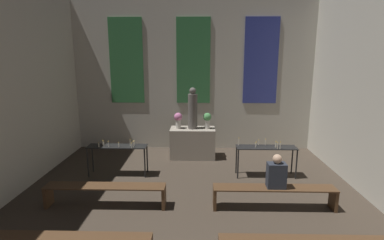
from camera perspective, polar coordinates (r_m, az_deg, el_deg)
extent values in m
cube|color=beige|center=(9.68, 0.27, 8.38)|extent=(7.80, 0.12, 4.75)
cube|color=#33723F|center=(9.86, -12.38, 10.93)|extent=(1.06, 0.03, 2.66)
cube|color=#33723F|center=(9.58, 0.26, 11.18)|extent=(1.06, 0.03, 2.66)
cube|color=navy|center=(9.77, 13.01, 10.90)|extent=(1.06, 0.03, 2.66)
cube|color=gray|center=(9.02, 0.12, -4.36)|extent=(1.33, 0.70, 0.89)
cylinder|color=#5B5651|center=(8.80, 0.13, 1.64)|extent=(0.27, 0.27, 1.03)
sphere|color=#5B5651|center=(8.71, 0.13, 5.59)|extent=(0.19, 0.19, 0.19)
cylinder|color=beige|center=(8.89, -2.65, -0.76)|extent=(0.15, 0.15, 0.27)
sphere|color=#C66B9E|center=(8.85, -2.66, 0.61)|extent=(0.24, 0.24, 0.24)
cylinder|color=beige|center=(8.87, 2.91, -0.79)|extent=(0.15, 0.15, 0.27)
sphere|color=#4C9351|center=(8.83, 2.92, 0.59)|extent=(0.24, 0.24, 0.24)
cube|color=black|center=(7.84, -14.05, -4.86)|extent=(1.50, 0.41, 0.02)
cylinder|color=black|center=(8.02, -19.24, -7.70)|extent=(0.04, 0.04, 0.75)
cylinder|color=black|center=(7.64, -8.99, -8.15)|extent=(0.04, 0.04, 0.75)
cylinder|color=black|center=(8.33, -18.40, -6.91)|extent=(0.04, 0.04, 0.75)
cylinder|color=black|center=(7.96, -8.53, -7.28)|extent=(0.04, 0.04, 0.75)
cylinder|color=silver|center=(7.74, -11.68, -4.30)|extent=(0.02, 0.02, 0.16)
sphere|color=#F9CC4C|center=(7.71, -11.71, -3.65)|extent=(0.02, 0.02, 0.02)
cylinder|color=silver|center=(7.84, -17.34, -4.60)|extent=(0.02, 0.02, 0.10)
sphere|color=#F9CC4C|center=(7.82, -17.37, -4.17)|extent=(0.02, 0.02, 0.02)
cylinder|color=silver|center=(7.60, -11.13, -4.59)|extent=(0.02, 0.02, 0.15)
sphere|color=#F9CC4C|center=(7.58, -11.15, -3.95)|extent=(0.02, 0.02, 0.02)
cylinder|color=silver|center=(7.56, -11.42, -4.81)|extent=(0.02, 0.02, 0.12)
sphere|color=#F9CC4C|center=(7.54, -11.44, -4.30)|extent=(0.02, 0.02, 0.02)
cylinder|color=silver|center=(7.76, -10.94, -4.42)|extent=(0.02, 0.02, 0.10)
sphere|color=#F9CC4C|center=(7.74, -10.96, -3.97)|extent=(0.02, 0.02, 0.02)
cylinder|color=silver|center=(7.87, -16.45, -4.38)|extent=(0.02, 0.02, 0.12)
sphere|color=#F9CC4C|center=(7.86, -16.48, -3.86)|extent=(0.02, 0.02, 0.02)
cylinder|color=silver|center=(8.02, -16.63, -4.16)|extent=(0.02, 0.02, 0.10)
sphere|color=#F9CC4C|center=(8.01, -16.66, -3.71)|extent=(0.02, 0.02, 0.02)
cylinder|color=silver|center=(7.71, -13.79, -4.64)|extent=(0.02, 0.02, 0.11)
sphere|color=#F9CC4C|center=(7.69, -13.81, -4.18)|extent=(0.02, 0.02, 0.02)
cylinder|color=silver|center=(7.80, -15.62, -4.48)|extent=(0.02, 0.02, 0.12)
sphere|color=#F9CC4C|center=(7.78, -15.65, -3.96)|extent=(0.02, 0.02, 0.02)
cube|color=black|center=(7.75, 13.99, -5.06)|extent=(1.50, 0.41, 0.02)
cylinder|color=black|center=(7.58, 8.76, -8.30)|extent=(0.04, 0.04, 0.75)
cylinder|color=black|center=(7.89, 19.27, -8.02)|extent=(0.04, 0.04, 0.75)
cylinder|color=black|center=(7.91, 8.44, -7.42)|extent=(0.04, 0.04, 0.75)
cylinder|color=black|center=(8.21, 18.53, -7.20)|extent=(0.04, 0.04, 0.75)
cylinder|color=silver|center=(7.76, 12.15, -4.50)|extent=(0.02, 0.02, 0.10)
sphere|color=#F9CC4C|center=(7.74, 12.17, -4.08)|extent=(0.02, 0.02, 0.02)
cylinder|color=silver|center=(7.72, 8.90, -4.12)|extent=(0.02, 0.02, 0.18)
sphere|color=#F9CC4C|center=(7.70, 8.92, -3.39)|extent=(0.02, 0.02, 0.02)
cylinder|color=silver|center=(7.82, 15.73, -4.52)|extent=(0.02, 0.02, 0.10)
sphere|color=#F9CC4C|center=(7.80, 15.76, -4.07)|extent=(0.02, 0.02, 0.02)
cylinder|color=silver|center=(7.73, 15.62, -4.57)|extent=(0.02, 0.02, 0.14)
sphere|color=#F9CC4C|center=(7.71, 15.66, -3.98)|extent=(0.02, 0.02, 0.02)
cylinder|color=silver|center=(7.84, 12.57, -4.24)|extent=(0.02, 0.02, 0.12)
sphere|color=#F9CC4C|center=(7.82, 12.59, -3.73)|extent=(0.02, 0.02, 0.02)
cylinder|color=silver|center=(7.64, 16.45, -4.73)|extent=(0.02, 0.02, 0.16)
sphere|color=#F9CC4C|center=(7.61, 16.49, -4.05)|extent=(0.02, 0.02, 0.02)
cylinder|color=silver|center=(7.87, 13.81, -4.16)|extent=(0.02, 0.02, 0.15)
sphere|color=#F9CC4C|center=(7.85, 13.84, -3.56)|extent=(0.02, 0.02, 0.02)
cylinder|color=silver|center=(7.63, 15.97, -4.77)|extent=(0.02, 0.02, 0.15)
sphere|color=#F9CC4C|center=(7.61, 16.01, -4.14)|extent=(0.02, 0.02, 0.02)
cylinder|color=silver|center=(7.64, 12.03, -4.73)|extent=(0.02, 0.02, 0.10)
sphere|color=#F9CC4C|center=(7.62, 12.05, -4.26)|extent=(0.02, 0.02, 0.02)
cube|color=#4C331E|center=(4.93, -22.75, -20.15)|extent=(2.42, 0.36, 0.03)
cube|color=#4C331E|center=(6.39, -16.21, -11.98)|extent=(2.42, 0.36, 0.03)
cube|color=#4C331E|center=(6.92, -25.70, -12.89)|extent=(0.06, 0.32, 0.43)
cube|color=#4C331E|center=(6.25, -5.37, -14.42)|extent=(0.06, 0.32, 0.43)
cube|color=#4C331E|center=(6.29, 15.42, -12.34)|extent=(2.42, 0.36, 0.03)
cube|color=#4C331E|center=(6.21, 4.32, -14.55)|extent=(0.06, 0.32, 0.43)
cube|color=#4C331E|center=(6.76, 25.33, -13.46)|extent=(0.06, 0.32, 0.43)
cube|color=#282D38|center=(6.19, 15.76, -10.12)|extent=(0.36, 0.24, 0.50)
sphere|color=tan|center=(6.07, 15.94, -7.14)|extent=(0.18, 0.18, 0.18)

